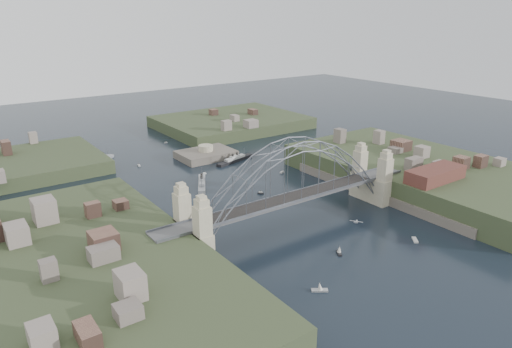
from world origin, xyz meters
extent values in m
plane|color=black|center=(0.00, 0.00, 0.00)|extent=(500.00, 500.00, 0.00)
cube|color=#4F4F52|center=(0.00, 0.00, 8.00)|extent=(84.00, 6.00, 0.70)
cube|color=#5A5D67|center=(0.00, -3.00, 8.55)|extent=(84.00, 0.25, 0.50)
cube|color=#5A5D67|center=(0.00, 3.00, 8.55)|extent=(84.00, 0.25, 0.50)
cube|color=black|center=(0.00, 0.00, 8.55)|extent=(55.20, 5.20, 0.35)
cube|color=tan|center=(-31.50, -5.00, 8.85)|extent=(3.40, 3.40, 17.70)
cube|color=tan|center=(-31.50, 5.00, 8.85)|extent=(3.40, 3.40, 17.70)
cube|color=tan|center=(31.50, -5.00, 8.85)|extent=(3.40, 3.40, 17.70)
cube|color=tan|center=(31.50, 5.00, 8.85)|extent=(3.40, 3.40, 17.70)
cube|color=tan|center=(-31.50, 0.00, 4.00)|extent=(4.08, 13.80, 8.00)
cube|color=tan|center=(31.50, 0.00, 4.00)|extent=(4.08, 13.80, 8.00)
cube|color=#313D22|center=(-58.00, 0.00, 2.00)|extent=(50.00, 90.00, 12.00)
cube|color=#595147|center=(-35.50, 0.00, 1.00)|extent=(6.00, 70.00, 4.00)
cube|color=#313D22|center=(58.00, 0.00, 2.00)|extent=(50.00, 90.00, 12.00)
cube|color=#595147|center=(35.50, 0.00, 1.00)|extent=(6.00, 70.00, 4.00)
cube|color=#313D22|center=(-55.00, 95.00, 0.50)|extent=(60.00, 45.00, 9.00)
cube|color=#313D22|center=(50.00, 110.00, 0.75)|extent=(70.00, 55.00, 9.50)
cube|color=#595147|center=(12.00, 70.00, -0.50)|extent=(22.00, 16.00, 7.00)
cylinder|color=tan|center=(12.00, 70.00, 4.20)|extent=(6.00, 6.00, 2.40)
cube|color=#592D26|center=(44.00, -14.00, 10.00)|extent=(20.00, 8.00, 4.00)
cube|color=#4F4F52|center=(39.00, -28.00, 0.70)|extent=(4.00, 22.00, 1.40)
cube|color=gray|center=(-5.24, 42.80, 0.38)|extent=(10.55, 16.19, 1.54)
cube|color=gray|center=(-5.24, 42.80, 1.54)|extent=(6.20, 9.13, 1.15)
cube|color=gray|center=(-5.24, 42.80, 2.40)|extent=(3.24, 4.39, 0.77)
cylinder|color=black|center=(-5.84, 41.75, 3.08)|extent=(0.83, 0.83, 1.54)
cylinder|color=black|center=(-4.64, 43.86, 3.08)|extent=(0.83, 0.83, 1.54)
cylinder|color=#5A5D67|center=(-7.80, 38.29, 2.88)|extent=(0.15, 0.15, 3.85)
cylinder|color=#5A5D67|center=(-2.67, 47.32, 2.88)|extent=(0.15, 0.15, 3.85)
cube|color=gray|center=(-24.43, 89.16, 0.37)|extent=(12.23, 11.54, 1.48)
cube|color=gray|center=(-24.43, 89.16, 1.48)|extent=(7.00, 6.65, 1.11)
cube|color=gray|center=(-24.43, 89.16, 2.31)|extent=(3.47, 3.33, 0.74)
cylinder|color=black|center=(-25.18, 88.45, 2.96)|extent=(0.73, 0.73, 1.48)
cylinder|color=black|center=(-23.67, 89.86, 2.96)|extent=(0.73, 0.73, 1.48)
cylinder|color=#5A5D67|center=(-27.68, 86.14, 2.77)|extent=(0.15, 0.15, 3.70)
cylinder|color=#5A5D67|center=(-21.17, 92.17, 2.77)|extent=(0.15, 0.15, 3.70)
cube|color=black|center=(19.09, 59.11, 0.35)|extent=(19.10, 7.71, 1.39)
cube|color=#BABAB5|center=(19.09, 59.11, 1.39)|extent=(10.64, 4.74, 1.04)
cube|color=#BABAB5|center=(19.09, 59.11, 2.17)|extent=(4.99, 2.68, 0.69)
cylinder|color=black|center=(17.80, 58.75, 2.78)|extent=(0.94, 0.94, 1.39)
cylinder|color=black|center=(20.38, 59.48, 2.78)|extent=(0.94, 0.94, 1.39)
cylinder|color=#5A5D67|center=(13.57, 57.55, 2.61)|extent=(0.14, 0.14, 3.47)
cylinder|color=#5A5D67|center=(24.60, 60.67, 2.61)|extent=(0.14, 0.14, 3.47)
cube|color=#A8AAAF|center=(3.44, -19.77, 7.48)|extent=(1.52, 1.14, 0.29)
cube|color=#A8AAAF|center=(3.44, -19.77, 7.53)|extent=(2.02, 2.86, 0.06)
cube|color=#A8AAAF|center=(2.76, -20.22, 7.63)|extent=(0.69, 0.93, 0.36)
cube|color=#BABAB5|center=(-18.69, 22.01, 0.15)|extent=(2.33, 2.06, 0.45)
cylinder|color=#5A5D67|center=(-18.69, 22.01, 1.20)|extent=(0.08, 0.08, 2.20)
cone|color=silver|center=(-18.69, 22.01, 1.20)|extent=(1.59, 1.55, 1.92)
cube|color=#BABAB5|center=(6.46, 24.43, 0.15)|extent=(1.74, 1.94, 0.45)
cube|color=#BABAB5|center=(6.46, 24.43, 0.55)|extent=(1.17, 1.26, 0.40)
cylinder|color=black|center=(6.46, 24.43, 1.00)|extent=(0.16, 0.16, 0.70)
cube|color=#BABAB5|center=(-1.59, -19.39, 0.15)|extent=(2.36, 2.91, 0.45)
cylinder|color=#5A5D67|center=(-1.59, -19.39, 1.20)|extent=(0.08, 0.08, 2.20)
cone|color=silver|center=(-1.59, -19.39, 1.20)|extent=(1.52, 1.59, 1.92)
cube|color=#BABAB5|center=(25.31, 36.66, 0.15)|extent=(2.50, 1.48, 0.45)
cube|color=#BABAB5|center=(25.31, 36.66, 0.55)|extent=(1.56, 1.07, 0.40)
cylinder|color=black|center=(25.31, 36.66, 1.00)|extent=(0.16, 0.16, 0.70)
cube|color=#BABAB5|center=(-30.24, 54.59, 0.15)|extent=(3.48, 3.17, 0.45)
cube|color=#BABAB5|center=(1.10, 52.37, 0.15)|extent=(1.62, 0.55, 0.45)
cube|color=#BABAB5|center=(1.10, 52.37, 0.55)|extent=(0.97, 0.46, 0.40)
cylinder|color=black|center=(1.10, 52.37, 1.00)|extent=(0.16, 0.16, 0.70)
cube|color=#BABAB5|center=(19.57, -25.97, 0.15)|extent=(2.87, 3.10, 0.45)
cube|color=#BABAB5|center=(-14.77, 75.64, 0.15)|extent=(0.96, 2.31, 0.45)
cube|color=#BABAB5|center=(-14.77, 75.64, 0.55)|extent=(0.76, 1.40, 0.40)
cylinder|color=black|center=(-14.77, 75.64, 1.00)|extent=(0.16, 0.16, 0.70)
cube|color=#BABAB5|center=(35.87, 19.88, 0.15)|extent=(2.63, 1.61, 0.45)
cube|color=#BABAB5|center=(-16.71, -28.58, 0.15)|extent=(3.57, 3.01, 0.45)
cylinder|color=#5A5D67|center=(-16.71, -28.58, 1.20)|extent=(0.08, 0.08, 2.20)
cone|color=silver|center=(-16.71, -28.58, 1.20)|extent=(1.59, 1.53, 1.92)
cube|color=#BABAB5|center=(8.30, 100.45, 0.15)|extent=(1.72, 0.66, 0.45)
cube|color=#BABAB5|center=(8.30, 100.45, 0.55)|extent=(1.04, 0.54, 0.40)
cylinder|color=black|center=(8.30, 100.45, 1.00)|extent=(0.16, 0.16, 0.70)
camera|label=1|loc=(-77.32, -89.77, 55.80)|focal=32.45mm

